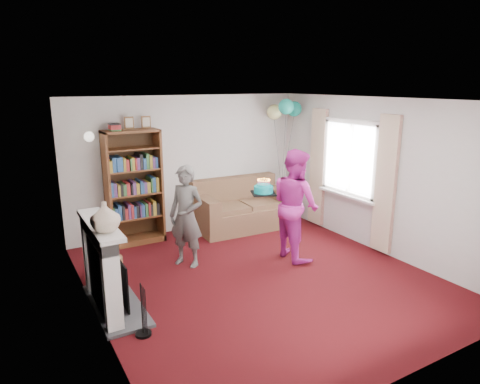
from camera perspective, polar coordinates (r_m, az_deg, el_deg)
ground at (r=6.28m, az=2.64°, el=-11.28°), size 5.00×5.00×0.00m
wall_back at (r=8.02m, az=-6.96°, el=3.75°), size 4.50×0.02×2.50m
wall_left at (r=5.04m, az=-19.44°, el=-3.39°), size 0.02×5.00×2.50m
wall_right at (r=7.29m, az=17.93°, el=2.08°), size 0.02×5.00×2.50m
ceiling at (r=5.66m, az=2.94°, el=12.23°), size 4.50×5.00×0.01m
fireplace at (r=5.50m, az=-17.40°, el=-9.95°), size 0.55×1.80×1.12m
window_bay at (r=7.66m, az=14.33°, el=2.55°), size 0.14×2.02×2.20m
wall_sconce at (r=7.28m, az=-19.50°, el=6.99°), size 0.16×0.23×0.16m
bookcase at (r=7.53m, az=-14.04°, el=0.47°), size 0.93×0.42×2.17m
sofa at (r=8.23m, az=0.06°, el=-2.33°), size 1.77×0.94×0.94m
wicker_basket at (r=6.42m, az=-17.23°, el=-9.64°), size 0.43×0.43×0.38m
person_striped at (r=6.46m, az=-7.17°, el=-3.25°), size 0.63×0.67×1.54m
person_magenta at (r=6.74m, az=7.39°, el=-1.62°), size 0.71×0.88×1.74m
birthday_cake at (r=6.39m, az=3.16°, el=0.34°), size 0.34×0.34×0.22m
balloons at (r=8.36m, az=6.00°, el=10.91°), size 0.62×0.67×1.75m
mantel_vase at (r=4.91m, az=-17.55°, el=-3.16°), size 0.32×0.32×0.34m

